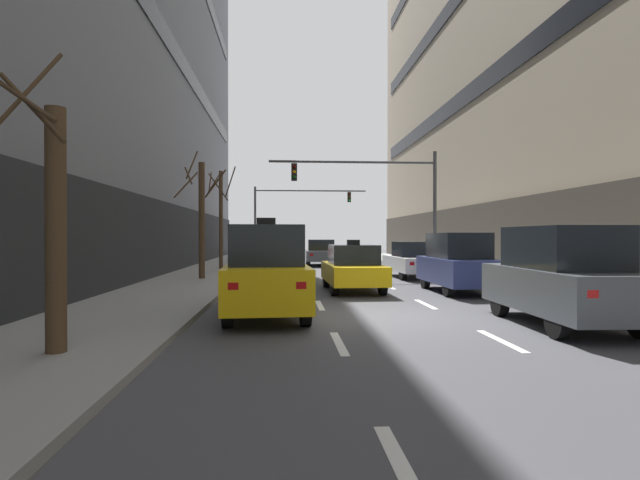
{
  "coord_description": "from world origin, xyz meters",
  "views": [
    {
      "loc": [
        -2.5,
        -12.03,
        1.95
      ],
      "look_at": [
        -0.35,
        18.45,
        1.72
      ],
      "focal_mm": 28.06,
      "sensor_mm": 36.0,
      "label": 1
    }
  ],
  "objects_px": {
    "car_driving_1": "(321,253)",
    "street_tree_1": "(221,215)",
    "car_driving_0": "(278,250)",
    "traffic_signal_1": "(291,207)",
    "car_parked_1": "(562,276)",
    "street_tree_0": "(54,222)",
    "car_parked_3": "(413,260)",
    "street_tree_2": "(201,217)",
    "car_parked_2": "(458,263)",
    "taxi_driving_3": "(266,271)",
    "taxi_driving_2": "(353,268)",
    "traffic_signal_0": "(384,189)"
  },
  "relations": [
    {
      "from": "car_driving_0",
      "to": "car_driving_1",
      "type": "relative_size",
      "value": 0.96
    },
    {
      "from": "car_driving_1",
      "to": "street_tree_0",
      "type": "bearing_deg",
      "value": -103.32
    },
    {
      "from": "traffic_signal_0",
      "to": "street_tree_0",
      "type": "relative_size",
      "value": 1.68
    },
    {
      "from": "car_driving_0",
      "to": "traffic_signal_0",
      "type": "xyz_separation_m",
      "value": [
        5.43,
        -17.52,
        3.44
      ]
    },
    {
      "from": "car_driving_1",
      "to": "taxi_driving_3",
      "type": "bearing_deg",
      "value": -97.68
    },
    {
      "from": "taxi_driving_3",
      "to": "car_parked_3",
      "type": "height_order",
      "value": "taxi_driving_3"
    },
    {
      "from": "taxi_driving_3",
      "to": "car_parked_3",
      "type": "bearing_deg",
      "value": 59.47
    },
    {
      "from": "taxi_driving_3",
      "to": "car_parked_2",
      "type": "xyz_separation_m",
      "value": [
        6.46,
        4.84,
        -0.07
      ]
    },
    {
      "from": "car_parked_1",
      "to": "street_tree_0",
      "type": "distance_m",
      "value": 9.94
    },
    {
      "from": "taxi_driving_3",
      "to": "street_tree_1",
      "type": "relative_size",
      "value": 0.82
    },
    {
      "from": "taxi_driving_3",
      "to": "car_parked_3",
      "type": "relative_size",
      "value": 1.02
    },
    {
      "from": "traffic_signal_0",
      "to": "taxi_driving_3",
      "type": "bearing_deg",
      "value": -113.6
    },
    {
      "from": "car_driving_0",
      "to": "car_parked_2",
      "type": "xyz_separation_m",
      "value": [
        6.54,
        -24.93,
        0.21
      ]
    },
    {
      "from": "street_tree_0",
      "to": "street_tree_2",
      "type": "xyz_separation_m",
      "value": [
        -0.01,
        13.72,
        0.63
      ]
    },
    {
      "from": "car_driving_1",
      "to": "car_parked_3",
      "type": "relative_size",
      "value": 1.02
    },
    {
      "from": "traffic_signal_0",
      "to": "street_tree_1",
      "type": "height_order",
      "value": "traffic_signal_0"
    },
    {
      "from": "taxi_driving_3",
      "to": "street_tree_1",
      "type": "distance_m",
      "value": 16.48
    },
    {
      "from": "traffic_signal_1",
      "to": "street_tree_2",
      "type": "distance_m",
      "value": 20.5
    },
    {
      "from": "car_driving_0",
      "to": "street_tree_1",
      "type": "xyz_separation_m",
      "value": [
        -3.04,
        -13.71,
        2.29
      ]
    },
    {
      "from": "taxi_driving_2",
      "to": "street_tree_2",
      "type": "height_order",
      "value": "street_tree_2"
    },
    {
      "from": "taxi_driving_3",
      "to": "car_parked_1",
      "type": "xyz_separation_m",
      "value": [
        6.46,
        -1.71,
        -0.02
      ]
    },
    {
      "from": "car_driving_1",
      "to": "taxi_driving_2",
      "type": "height_order",
      "value": "taxi_driving_2"
    },
    {
      "from": "car_parked_2",
      "to": "street_tree_1",
      "type": "relative_size",
      "value": 0.75
    },
    {
      "from": "street_tree_0",
      "to": "street_tree_1",
      "type": "relative_size",
      "value": 0.87
    },
    {
      "from": "car_driving_1",
      "to": "car_parked_3",
      "type": "bearing_deg",
      "value": -70.26
    },
    {
      "from": "car_driving_1",
      "to": "traffic_signal_0",
      "type": "xyz_separation_m",
      "value": [
        2.51,
        -8.81,
        3.41
      ]
    },
    {
      "from": "traffic_signal_0",
      "to": "street_tree_0",
      "type": "bearing_deg",
      "value": -117.38
    },
    {
      "from": "car_parked_2",
      "to": "taxi_driving_3",
      "type": "bearing_deg",
      "value": -143.16
    },
    {
      "from": "car_driving_0",
      "to": "car_driving_1",
      "type": "bearing_deg",
      "value": -71.51
    },
    {
      "from": "car_driving_0",
      "to": "traffic_signal_1",
      "type": "relative_size",
      "value": 0.48
    },
    {
      "from": "taxi_driving_3",
      "to": "street_tree_2",
      "type": "xyz_separation_m",
      "value": [
        -3.13,
        9.6,
        1.69
      ]
    },
    {
      "from": "taxi_driving_3",
      "to": "street_tree_0",
      "type": "distance_m",
      "value": 5.27
    },
    {
      "from": "taxi_driving_2",
      "to": "street_tree_0",
      "type": "bearing_deg",
      "value": -122.04
    },
    {
      "from": "street_tree_1",
      "to": "traffic_signal_0",
      "type": "bearing_deg",
      "value": -24.24
    },
    {
      "from": "car_driving_1",
      "to": "street_tree_1",
      "type": "height_order",
      "value": "street_tree_1"
    },
    {
      "from": "car_driving_1",
      "to": "street_tree_2",
      "type": "distance_m",
      "value": 13.05
    },
    {
      "from": "car_parked_1",
      "to": "street_tree_0",
      "type": "relative_size",
      "value": 0.92
    },
    {
      "from": "traffic_signal_1",
      "to": "street_tree_2",
      "type": "relative_size",
      "value": 1.68
    },
    {
      "from": "taxi_driving_3",
      "to": "traffic_signal_0",
      "type": "height_order",
      "value": "traffic_signal_0"
    },
    {
      "from": "car_parked_1",
      "to": "car_parked_3",
      "type": "distance_m",
      "value": 12.66
    },
    {
      "from": "car_driving_1",
      "to": "car_parked_2",
      "type": "xyz_separation_m",
      "value": [
        3.62,
        -16.21,
        0.18
      ]
    },
    {
      "from": "car_parked_1",
      "to": "car_parked_2",
      "type": "xyz_separation_m",
      "value": [
        0.0,
        6.55,
        -0.05
      ]
    },
    {
      "from": "car_parked_3",
      "to": "street_tree_0",
      "type": "height_order",
      "value": "street_tree_0"
    },
    {
      "from": "taxi_driving_2",
      "to": "street_tree_1",
      "type": "height_order",
      "value": "street_tree_1"
    },
    {
      "from": "car_driving_0",
      "to": "street_tree_0",
      "type": "xyz_separation_m",
      "value": [
        -3.05,
        -33.88,
        1.34
      ]
    },
    {
      "from": "street_tree_0",
      "to": "street_tree_2",
      "type": "bearing_deg",
      "value": 90.03
    },
    {
      "from": "car_driving_0",
      "to": "car_driving_1",
      "type": "height_order",
      "value": "car_driving_1"
    },
    {
      "from": "taxi_driving_2",
      "to": "car_parked_3",
      "type": "distance_m",
      "value": 6.58
    },
    {
      "from": "taxi_driving_2",
      "to": "street_tree_0",
      "type": "distance_m",
      "value": 11.36
    },
    {
      "from": "street_tree_0",
      "to": "taxi_driving_2",
      "type": "bearing_deg",
      "value": 57.96
    }
  ]
}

